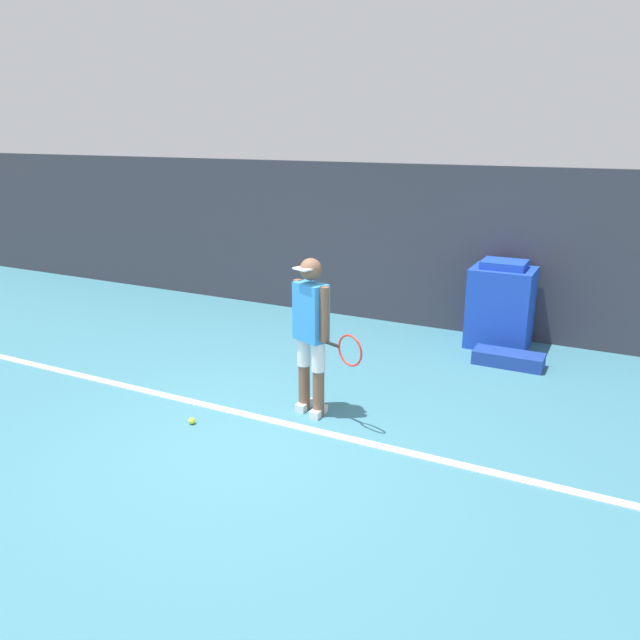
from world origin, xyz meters
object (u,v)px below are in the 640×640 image
at_px(covered_chair, 501,306).
at_px(equipment_bag, 508,359).
at_px(tennis_player, 312,330).
at_px(tennis_ball, 192,421).

distance_m(covered_chair, equipment_bag, 0.88).
xyz_separation_m(tennis_player, equipment_bag, (1.56, 2.30, -0.82)).
height_order(tennis_ball, covered_chair, covered_chair).
relative_size(tennis_player, covered_chair, 1.39).
bearing_deg(equipment_bag, tennis_ball, -129.21).
bearing_deg(tennis_player, equipment_bag, 76.32).
bearing_deg(tennis_player, tennis_ball, -119.96).
relative_size(covered_chair, equipment_bag, 1.39).
bearing_deg(tennis_ball, equipment_bag, 50.79).
height_order(tennis_player, equipment_bag, tennis_player).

